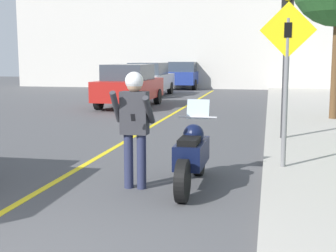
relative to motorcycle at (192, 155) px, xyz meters
The scene contains 9 objects.
road_center_line 3.59m from the motorcycle, 127.37° to the left, with size 0.12×36.00×0.01m.
building_backdrop 23.07m from the motorcycle, 93.90° to the left, with size 28.00×1.20×6.94m.
motorcycle is the anchor object (origin of this frame).
person_biker 1.04m from the motorcycle, 162.87° to the right, with size 0.59×0.48×1.75m.
crossing_sign 2.18m from the motorcycle, 39.10° to the left, with size 0.91×0.08×2.72m.
traffic_light 4.76m from the motorcycle, 70.33° to the left, with size 0.26×0.30×3.48m.
parked_car_red 11.79m from the motorcycle, 111.51° to the left, with size 1.88×4.20×1.68m.
parked_car_silver 17.20m from the motorcycle, 106.71° to the left, with size 1.88×4.20×1.68m.
parked_car_blue 22.70m from the motorcycle, 100.56° to the left, with size 1.88×4.20×1.68m.
Camera 1 is at (2.67, -3.65, 1.95)m, focal length 50.00 mm.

